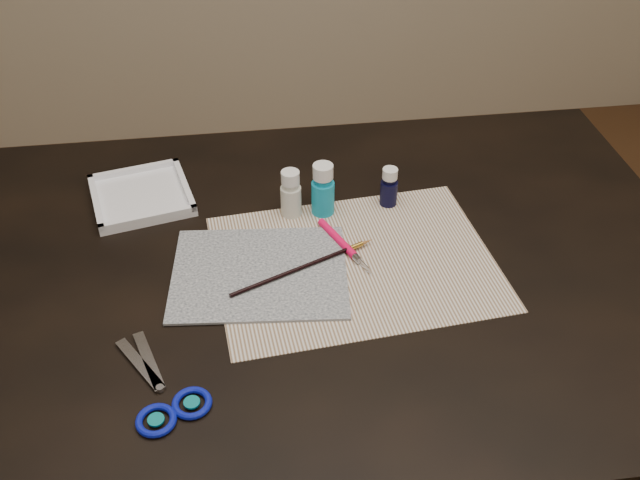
{
  "coord_description": "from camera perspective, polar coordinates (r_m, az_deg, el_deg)",
  "views": [
    {
      "loc": [
        -0.12,
        -0.89,
        1.53
      ],
      "look_at": [
        0.0,
        0.0,
        0.8
      ],
      "focal_mm": 40.0,
      "sensor_mm": 36.0,
      "label": 1
    }
  ],
  "objects": [
    {
      "name": "paintbrush",
      "position": [
        1.17,
        -1.23,
        -2.11
      ],
      "size": [
        0.25,
        0.12,
        0.01
      ],
      "primitive_type": null,
      "rotation": [
        0.0,
        0.0,
        0.41
      ],
      "color": "black",
      "rests_on": "canvas"
    },
    {
      "name": "paint_bottle_cyan",
      "position": [
        1.27,
        0.24,
        4.07
      ],
      "size": [
        0.05,
        0.05,
        0.1
      ],
      "primitive_type": "cylinder",
      "rotation": [
        0.0,
        0.0,
        -0.28
      ],
      "color": "#1096BA",
      "rests_on": "table"
    },
    {
      "name": "paper",
      "position": [
        1.19,
        2.79,
        -1.78
      ],
      "size": [
        0.49,
        0.39,
        0.0
      ],
      "primitive_type": "cube",
      "rotation": [
        0.0,
        0.0,
        0.09
      ],
      "color": "silver",
      "rests_on": "table"
    },
    {
      "name": "craft_knife",
      "position": [
        1.21,
        2.06,
        -0.54
      ],
      "size": [
        0.08,
        0.16,
        0.01
      ],
      "primitive_type": null,
      "rotation": [
        0.0,
        0.0,
        -1.17
      ],
      "color": "#FB0B4D",
      "rests_on": "paper"
    },
    {
      "name": "table",
      "position": [
        1.46,
        0.0,
        -13.1
      ],
      "size": [
        1.3,
        0.9,
        0.75
      ],
      "primitive_type": "cube",
      "color": "black",
      "rests_on": "ground"
    },
    {
      "name": "paint_bottle_navy",
      "position": [
        1.3,
        5.55,
        4.25
      ],
      "size": [
        0.04,
        0.04,
        0.08
      ],
      "primitive_type": "cylinder",
      "rotation": [
        0.0,
        0.0,
        0.21
      ],
      "color": "black",
      "rests_on": "table"
    },
    {
      "name": "palette_tray",
      "position": [
        1.37,
        -14.11,
        3.51
      ],
      "size": [
        0.21,
        0.21,
        0.02
      ],
      "primitive_type": "cube",
      "rotation": [
        0.0,
        0.0,
        0.22
      ],
      "color": "white",
      "rests_on": "table"
    },
    {
      "name": "canvas",
      "position": [
        1.17,
        -4.86,
        -2.61
      ],
      "size": [
        0.3,
        0.25,
        0.0
      ],
      "primitive_type": "cube",
      "rotation": [
        0.0,
        0.0,
        -0.09
      ],
      "color": "black",
      "rests_on": "paper"
    },
    {
      "name": "paint_bottle_white",
      "position": [
        1.27,
        -2.35,
        3.75
      ],
      "size": [
        0.05,
        0.05,
        0.09
      ],
      "primitive_type": "cylinder",
      "rotation": [
        0.0,
        0.0,
        0.29
      ],
      "color": "silver",
      "rests_on": "table"
    },
    {
      "name": "scissors",
      "position": [
        1.03,
        -13.5,
        -10.96
      ],
      "size": [
        0.2,
        0.24,
        0.01
      ],
      "primitive_type": null,
      "rotation": [
        0.0,
        0.0,
        2.14
      ],
      "color": "silver",
      "rests_on": "table"
    }
  ]
}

